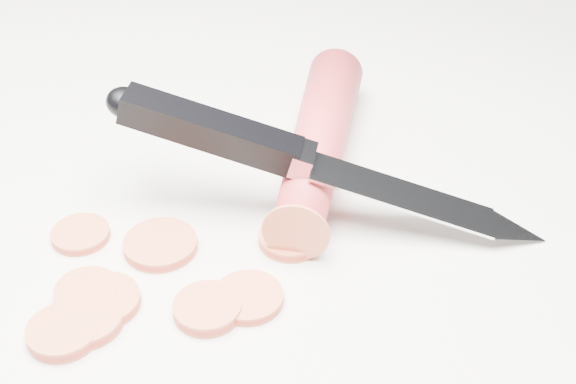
{
  "coord_description": "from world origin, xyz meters",
  "views": [
    {
      "loc": [
        0.05,
        -0.38,
        0.3
      ],
      "look_at": [
        0.06,
        -0.02,
        0.02
      ],
      "focal_mm": 50.0,
      "sensor_mm": 36.0,
      "label": 1
    }
  ],
  "objects": [
    {
      "name": "ground",
      "position": [
        0.0,
        0.0,
        0.0
      ],
      "size": [
        2.4,
        2.4,
        0.0
      ],
      "primitive_type": "plane",
      "color": "silver",
      "rests_on": "ground"
    },
    {
      "name": "carrot",
      "position": [
        0.08,
        0.03,
        0.02
      ],
      "size": [
        0.06,
        0.18,
        0.03
      ],
      "primitive_type": "cylinder",
      "rotation": [
        1.57,
        0.0,
        -0.19
      ],
      "color": "red",
      "rests_on": "ground"
    },
    {
      "name": "carrot_slice_0",
      "position": [
        -0.05,
        -0.11,
        0.0
      ],
      "size": [
        0.04,
        0.04,
        0.01
      ],
      "primitive_type": "cylinder",
      "color": "#D45B35",
      "rests_on": "ground"
    },
    {
      "name": "carrot_slice_1",
      "position": [
        -0.04,
        -0.11,
        0.0
      ],
      "size": [
        0.04,
        0.04,
        0.01
      ],
      "primitive_type": "cylinder",
      "color": "#D45B35",
      "rests_on": "ground"
    },
    {
      "name": "carrot_slice_2",
      "position": [
        -0.03,
        -0.09,
        0.0
      ],
      "size": [
        0.04,
        0.04,
        0.01
      ],
      "primitive_type": "cylinder",
      "color": "#D45B35",
      "rests_on": "ground"
    },
    {
      "name": "carrot_slice_3",
      "position": [
        0.02,
        -0.1,
        0.0
      ],
      "size": [
        0.03,
        0.03,
        0.01
      ],
      "primitive_type": "cylinder",
      "color": "#D45B35",
      "rests_on": "ground"
    },
    {
      "name": "carrot_slice_4",
      "position": [
        0.04,
        -0.09,
        0.0
      ],
      "size": [
        0.04,
        0.04,
        0.01
      ],
      "primitive_type": "cylinder",
      "color": "#D45B35",
      "rests_on": "ground"
    },
    {
      "name": "carrot_slice_5",
      "position": [
        -0.06,
        -0.04,
        0.0
      ],
      "size": [
        0.03,
        0.03,
        0.01
      ],
      "primitive_type": "cylinder",
      "color": "#D45B35",
      "rests_on": "ground"
    },
    {
      "name": "carrot_slice_6",
      "position": [
        0.06,
        -0.05,
        0.0
      ],
      "size": [
        0.04,
        0.04,
        0.01
      ],
      "primitive_type": "cylinder",
      "color": "#D45B35",
      "rests_on": "ground"
    },
    {
      "name": "carrot_slice_7",
      "position": [
        -0.01,
        -0.05,
        0.0
      ],
      "size": [
        0.04,
        0.04,
        0.01
      ],
      "primitive_type": "cylinder",
      "color": "#D45B35",
      "rests_on": "ground"
    },
    {
      "name": "carrot_slice_8",
      "position": [
        -0.04,
        -0.09,
        0.0
      ],
      "size": [
        0.03,
        0.03,
        0.01
      ],
      "primitive_type": "cylinder",
      "color": "#D45B35",
      "rests_on": "ground"
    },
    {
      "name": "kitchen_knife",
      "position": [
        0.08,
        -0.02,
        0.04
      ],
      "size": [
        0.25,
        0.07,
        0.08
      ],
      "primitive_type": null,
      "color": "#B7B9BE",
      "rests_on": "ground"
    }
  ]
}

